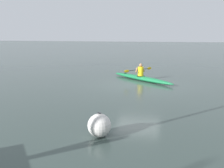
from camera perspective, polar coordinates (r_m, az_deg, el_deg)
name	(u,v)px	position (r m, az deg, el deg)	size (l,w,h in m)	color
ground_plane	(139,86)	(13.96, 6.28, -0.37)	(160.00, 160.00, 0.00)	#384742
kayak	(141,78)	(15.55, 6.85, 1.39)	(4.33, 3.62, 0.28)	#19723F
kayaker	(140,71)	(15.53, 6.66, 3.15)	(1.53, 1.91, 0.78)	yellow
mooring_buoy_channel_marker	(99,125)	(7.03, -2.98, -9.63)	(0.68, 0.68, 0.72)	silver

